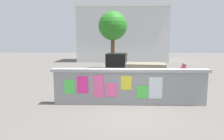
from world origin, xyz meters
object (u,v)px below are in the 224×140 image
object	(u,v)px
auto_rickshaw_truck	(132,69)
bicycle_near	(82,90)
motorcycle	(83,78)
tree_roadside	(113,26)
person_walking	(184,76)

from	to	relation	value
auto_rickshaw_truck	bicycle_near	distance (m)	4.32
motorcycle	tree_roadside	distance (m)	8.10
motorcycle	tree_roadside	size ratio (longest dim) A/B	0.36
bicycle_near	tree_roadside	size ratio (longest dim) A/B	0.31
auto_rickshaw_truck	tree_roadside	world-z (taller)	tree_roadside
motorcycle	bicycle_near	xyz separation A→B (m)	(0.38, -2.29, -0.10)
bicycle_near	tree_roadside	bearing A→B (deg)	82.92
bicycle_near	person_walking	world-z (taller)	person_walking
bicycle_near	tree_roadside	distance (m)	10.16
auto_rickshaw_truck	tree_roadside	xyz separation A→B (m)	(-1.40, 6.00, 3.07)
motorcycle	bicycle_near	world-z (taller)	bicycle_near
motorcycle	auto_rickshaw_truck	bearing A→B (deg)	20.90
auto_rickshaw_truck	motorcycle	bearing A→B (deg)	-159.10
motorcycle	tree_roadside	xyz separation A→B (m)	(1.55, 7.13, 3.50)
person_walking	tree_roadside	bearing A→B (deg)	111.67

